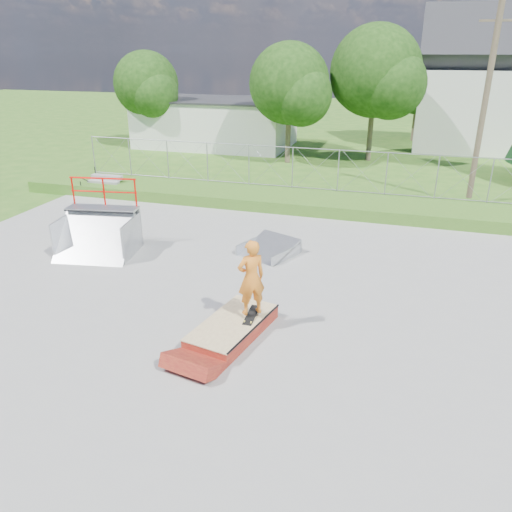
{
  "coord_description": "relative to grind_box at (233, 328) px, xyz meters",
  "views": [
    {
      "loc": [
        4.73,
        -10.63,
        6.21
      ],
      "look_at": [
        1.18,
        1.11,
        1.1
      ],
      "focal_mm": 35.0,
      "sensor_mm": 36.0,
      "label": 1
    }
  ],
  "objects": [
    {
      "name": "utility_building_flat",
      "position": [
        -9.29,
        23.14,
        1.32
      ],
      "size": [
        10.0,
        6.0,
        3.0
      ],
      "primitive_type": "cube",
      "color": "silver",
      "rests_on": "ground"
    },
    {
      "name": "skateboard",
      "position": [
        0.36,
        0.32,
        0.23
      ],
      "size": [
        0.23,
        0.8,
        0.13
      ],
      "primitive_type": "cube",
      "rotation": [
        0.14,
        0.0,
        0.01
      ],
      "color": "black",
      "rests_on": "grind_box"
    },
    {
      "name": "tree_left_near",
      "position": [
        -3.04,
        18.97,
        4.06
      ],
      "size": [
        4.76,
        4.48,
        6.65
      ],
      "color": "brown",
      "rests_on": "ground"
    },
    {
      "name": "tree_back_mid",
      "position": [
        3.92,
        28.99,
        3.45
      ],
      "size": [
        4.08,
        3.84,
        5.7
      ],
      "color": "brown",
      "rests_on": "ground"
    },
    {
      "name": "gable_house",
      "position": [
        7.71,
        27.14,
        3.65
      ],
      "size": [
        8.4,
        6.08,
        8.94
      ],
      "color": "silver",
      "rests_on": "ground"
    },
    {
      "name": "tree_center",
      "position": [
        1.49,
        20.95,
        4.66
      ],
      "size": [
        5.44,
        5.12,
        7.6
      ],
      "color": "brown",
      "rests_on": "ground"
    },
    {
      "name": "concrete_stairs",
      "position": [
        -9.79,
        9.84,
        0.22
      ],
      "size": [
        1.5,
        1.6,
        0.8
      ],
      "primitive_type": null,
      "color": "gray",
      "rests_on": "ground"
    },
    {
      "name": "grass_berm",
      "position": [
        -1.29,
        10.64,
        0.07
      ],
      "size": [
        24.0,
        3.0,
        0.5
      ],
      "primitive_type": "cube",
      "color": "#30611B",
      "rests_on": "ground"
    },
    {
      "name": "concrete_pad",
      "position": [
        -1.29,
        1.14,
        -0.16
      ],
      "size": [
        20.0,
        16.0,
        0.04
      ],
      "primitive_type": "cube",
      "color": "gray",
      "rests_on": "ground"
    },
    {
      "name": "ground",
      "position": [
        -1.29,
        1.14,
        -0.18
      ],
      "size": [
        120.0,
        120.0,
        0.0
      ],
      "primitive_type": "plane",
      "color": "#30611B",
      "rests_on": "ground"
    },
    {
      "name": "grind_box",
      "position": [
        0.0,
        0.0,
        0.0
      ],
      "size": [
        1.65,
        2.64,
        0.37
      ],
      "rotation": [
        0.0,
        0.0,
        -0.2
      ],
      "color": "maroon",
      "rests_on": "concrete_pad"
    },
    {
      "name": "quarter_pipe",
      "position": [
        -5.8,
        3.37,
        0.98
      ],
      "size": [
        2.62,
        2.33,
        2.33
      ],
      "primitive_type": null,
      "rotation": [
        0.0,
        0.0,
        0.16
      ],
      "color": "#A3A5AB",
      "rests_on": "concrete_pad"
    },
    {
      "name": "skater",
      "position": [
        0.36,
        0.32,
        1.14
      ],
      "size": [
        0.79,
        0.76,
        1.82
      ],
      "primitive_type": "imported",
      "rotation": [
        0.0,
        0.0,
        3.83
      ],
      "color": "orange",
      "rests_on": "grind_box"
    },
    {
      "name": "tree_left_far",
      "position": [
        -13.06,
        20.98,
        3.75
      ],
      "size": [
        4.42,
        4.16,
        6.18
      ],
      "color": "brown",
      "rests_on": "ground"
    },
    {
      "name": "chain_link_fence",
      "position": [
        -1.29,
        11.64,
        1.22
      ],
      "size": [
        20.0,
        0.06,
        1.8
      ],
      "primitive_type": null,
      "color": "gray",
      "rests_on": "grass_berm"
    },
    {
      "name": "utility_pole",
      "position": [
        6.21,
        13.14,
        3.82
      ],
      "size": [
        0.24,
        0.24,
        8.0
      ],
      "primitive_type": "cylinder",
      "color": "brown",
      "rests_on": "ground"
    },
    {
      "name": "flat_bank_ramp",
      "position": [
        -0.52,
        4.98,
        0.05
      ],
      "size": [
        2.02,
        2.08,
        0.46
      ],
      "primitive_type": null,
      "rotation": [
        0.0,
        0.0,
        -0.4
      ],
      "color": "#A3A5AB",
      "rests_on": "concrete_pad"
    }
  ]
}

